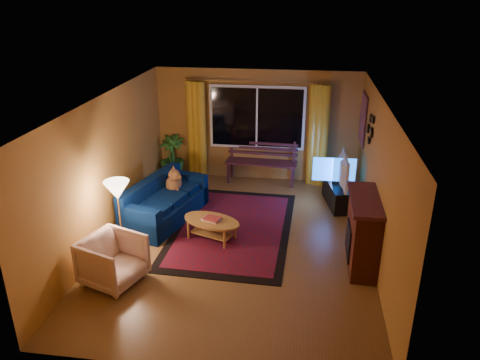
# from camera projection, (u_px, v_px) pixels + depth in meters

# --- Properties ---
(floor) EXTENTS (4.50, 6.00, 0.02)m
(floor) POSITION_uv_depth(u_px,v_px,m) (238.00, 242.00, 8.17)
(floor) COLOR brown
(floor) RESTS_ON ground
(ceiling) EXTENTS (4.50, 6.00, 0.02)m
(ceiling) POSITION_uv_depth(u_px,v_px,m) (237.00, 100.00, 7.20)
(ceiling) COLOR white
(ceiling) RESTS_ON ground
(wall_back) EXTENTS (4.50, 0.02, 2.50)m
(wall_back) POSITION_uv_depth(u_px,v_px,m) (257.00, 126.00, 10.44)
(wall_back) COLOR #B37B35
(wall_back) RESTS_ON ground
(wall_left) EXTENTS (0.02, 6.00, 2.50)m
(wall_left) POSITION_uv_depth(u_px,v_px,m) (107.00, 169.00, 7.98)
(wall_left) COLOR #B37B35
(wall_left) RESTS_ON ground
(wall_right) EXTENTS (0.02, 6.00, 2.50)m
(wall_right) POSITION_uv_depth(u_px,v_px,m) (379.00, 183.00, 7.39)
(wall_right) COLOR #B37B35
(wall_right) RESTS_ON ground
(window) EXTENTS (2.00, 0.02, 1.30)m
(window) POSITION_uv_depth(u_px,v_px,m) (257.00, 118.00, 10.30)
(window) COLOR black
(window) RESTS_ON wall_back
(curtain_rod) EXTENTS (3.20, 0.03, 0.03)m
(curtain_rod) POSITION_uv_depth(u_px,v_px,m) (257.00, 82.00, 9.96)
(curtain_rod) COLOR #BF8C3F
(curtain_rod) RESTS_ON wall_back
(curtain_left) EXTENTS (0.36, 0.36, 2.24)m
(curtain_left) POSITION_uv_depth(u_px,v_px,m) (197.00, 131.00, 10.55)
(curtain_left) COLOR gold
(curtain_left) RESTS_ON ground
(curtain_right) EXTENTS (0.36, 0.36, 2.24)m
(curtain_right) POSITION_uv_depth(u_px,v_px,m) (318.00, 136.00, 10.19)
(curtain_right) COLOR gold
(curtain_right) RESTS_ON ground
(bench) EXTENTS (1.62, 0.56, 0.48)m
(bench) POSITION_uv_depth(u_px,v_px,m) (261.00, 172.00, 10.57)
(bench) COLOR #3F1B25
(bench) RESTS_ON ground
(potted_plant) EXTENTS (0.59, 0.59, 1.00)m
(potted_plant) POSITION_uv_depth(u_px,v_px,m) (172.00, 157.00, 10.74)
(potted_plant) COLOR #235B1E
(potted_plant) RESTS_ON ground
(sofa) EXTENTS (1.31, 2.10, 0.79)m
(sofa) POSITION_uv_depth(u_px,v_px,m) (165.00, 200.00, 8.82)
(sofa) COLOR #03143D
(sofa) RESTS_ON ground
(dog) EXTENTS (0.44, 0.50, 0.45)m
(dog) POSITION_uv_depth(u_px,v_px,m) (174.00, 181.00, 9.13)
(dog) COLOR #9F6536
(dog) RESTS_ON sofa
(armchair) EXTENTS (0.97, 1.00, 0.81)m
(armchair) POSITION_uv_depth(u_px,v_px,m) (113.00, 258.00, 6.92)
(armchair) COLOR beige
(armchair) RESTS_ON ground
(floor_lamp) EXTENTS (0.26, 0.26, 1.33)m
(floor_lamp) POSITION_uv_depth(u_px,v_px,m) (120.00, 221.00, 7.48)
(floor_lamp) COLOR #BF8C3F
(floor_lamp) RESTS_ON ground
(rug) EXTENTS (2.19, 3.37, 0.02)m
(rug) POSITION_uv_depth(u_px,v_px,m) (233.00, 228.00, 8.61)
(rug) COLOR maroon
(rug) RESTS_ON ground
(coffee_table) EXTENTS (1.35, 1.35, 0.38)m
(coffee_table) POSITION_uv_depth(u_px,v_px,m) (212.00, 230.00, 8.18)
(coffee_table) COLOR #B07C36
(coffee_table) RESTS_ON ground
(tv_console) EXTENTS (0.57, 1.14, 0.45)m
(tv_console) POSITION_uv_depth(u_px,v_px,m) (337.00, 194.00, 9.48)
(tv_console) COLOR black
(tv_console) RESTS_ON ground
(television) EXTENTS (0.16, 1.06, 0.61)m
(television) POSITION_uv_depth(u_px,v_px,m) (339.00, 170.00, 9.28)
(television) COLOR black
(television) RESTS_ON tv_console
(fireplace) EXTENTS (0.40, 1.20, 1.10)m
(fireplace) POSITION_uv_depth(u_px,v_px,m) (363.00, 233.00, 7.32)
(fireplace) COLOR maroon
(fireplace) RESTS_ON ground
(mirror_cluster) EXTENTS (0.06, 0.60, 0.56)m
(mirror_cluster) POSITION_uv_depth(u_px,v_px,m) (370.00, 127.00, 8.38)
(mirror_cluster) COLOR black
(mirror_cluster) RESTS_ON wall_right
(painting) EXTENTS (0.04, 0.76, 0.96)m
(painting) POSITION_uv_depth(u_px,v_px,m) (363.00, 118.00, 9.49)
(painting) COLOR #E04D1F
(painting) RESTS_ON wall_right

